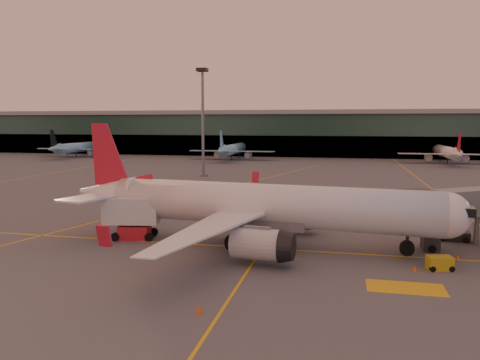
% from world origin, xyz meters
% --- Properties ---
extents(ground, '(600.00, 600.00, 0.00)m').
position_xyz_m(ground, '(0.00, 0.00, 0.00)').
color(ground, '#4C4F54').
rests_on(ground, ground).
extents(taxi_markings, '(100.12, 173.00, 0.01)m').
position_xyz_m(taxi_markings, '(-7.32, 44.49, 0.01)').
color(taxi_markings, gold).
rests_on(taxi_markings, ground).
extents(terminal, '(400.00, 20.00, 17.60)m').
position_xyz_m(terminal, '(0.00, 141.79, 8.76)').
color(terminal, '#19382D').
rests_on(terminal, ground).
extents(mast_west_near, '(2.40, 2.40, 25.60)m').
position_xyz_m(mast_west_near, '(-20.00, 66.00, 14.86)').
color(mast_west_near, slate).
rests_on(mast_west_near, ground).
extents(distant_aircraft_row, '(225.00, 34.00, 13.00)m').
position_xyz_m(distant_aircraft_row, '(-53.75, 118.00, 0.00)').
color(distant_aircraft_row, '#81BBD8').
rests_on(distant_aircraft_row, ground).
extents(main_airplane, '(42.56, 38.44, 12.84)m').
position_xyz_m(main_airplane, '(3.92, 6.12, 4.17)').
color(main_airplane, white).
rests_on(main_airplane, ground).
extents(catering_truck, '(6.42, 3.67, 4.69)m').
position_xyz_m(catering_truck, '(-9.91, 5.93, 2.66)').
color(catering_truck, '#B41924').
rests_on(catering_truck, ground).
extents(gpu_cart, '(2.37, 1.73, 1.25)m').
position_xyz_m(gpu_cart, '(21.49, 1.35, 0.61)').
color(gpu_cart, '#B79C16').
rests_on(gpu_cart, ground).
extents(pushback_tug, '(3.47, 2.13, 1.70)m').
position_xyz_m(pushback_tug, '(25.00, 12.78, 0.69)').
color(pushback_tug, black).
rests_on(pushback_tug, ground).
extents(cone_nose, '(0.39, 0.39, 0.49)m').
position_xyz_m(cone_nose, '(23.86, 5.29, 0.24)').
color(cone_nose, '#F2500C').
rests_on(cone_nose, ground).
extents(cone_tail, '(0.40, 0.40, 0.51)m').
position_xyz_m(cone_tail, '(-14.29, 6.65, 0.25)').
color(cone_tail, '#F2500C').
rests_on(cone_tail, ground).
extents(cone_wing_right, '(0.46, 0.46, 0.58)m').
position_xyz_m(cone_wing_right, '(3.61, -12.28, 0.28)').
color(cone_wing_right, '#F2500C').
rests_on(cone_wing_right, ground).
extents(cone_wing_left, '(0.44, 0.44, 0.56)m').
position_xyz_m(cone_wing_left, '(4.35, 22.12, 0.27)').
color(cone_wing_left, '#F2500C').
rests_on(cone_wing_left, ground).
extents(cone_fwd, '(0.41, 0.41, 0.52)m').
position_xyz_m(cone_fwd, '(19.30, 0.47, 0.25)').
color(cone_fwd, '#F2500C').
rests_on(cone_fwd, ground).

